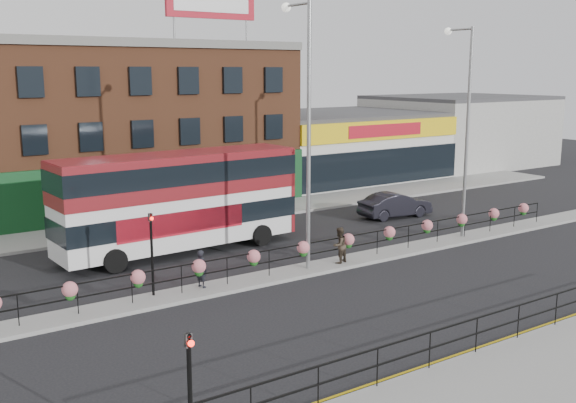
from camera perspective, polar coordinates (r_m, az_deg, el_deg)
ground at (r=30.04m, az=3.24°, el=-5.59°), size 120.00×120.00×0.00m
south_pavement at (r=22.32m, az=22.79°, el=-12.30°), size 60.00×4.00×0.15m
north_pavement at (r=39.91m, az=-7.30°, el=-1.37°), size 60.00×4.00×0.15m
median at (r=30.02m, az=3.24°, el=-5.46°), size 60.00×1.60×0.15m
yellow_line_inner at (r=23.55m, az=18.02°, el=-10.91°), size 60.00×0.10×0.01m
yellow_line_outer at (r=23.45m, az=18.38°, el=-11.03°), size 60.00×0.10×0.01m
brick_building at (r=44.99m, az=-16.70°, el=6.16°), size 25.00×12.21×10.30m
supermarket at (r=54.65m, az=3.89°, el=4.77°), size 15.00×12.25×5.30m
warehouse_east at (r=64.79m, az=14.22°, el=5.89°), size 14.50×12.00×6.30m
median_railing at (r=29.76m, az=3.26°, el=-3.66°), size 30.04×0.56×1.23m
south_railing at (r=21.50m, az=15.70°, el=-10.18°), size 20.04×0.05×1.12m
double_decker_bus at (r=32.25m, az=-9.18°, el=0.80°), size 11.92×3.38×4.78m
car at (r=40.46m, az=9.06°, el=-0.29°), size 2.48×4.80×1.48m
pedestrian_a at (r=26.89m, az=-7.35°, el=-5.65°), size 0.74×0.64×1.52m
pedestrian_b at (r=30.04m, az=4.36°, el=-3.71°), size 1.10×1.01×1.63m
lamp_column_west at (r=28.46m, az=1.44°, el=7.48°), size 0.40×1.98×11.26m
lamp_column_east at (r=35.39m, az=14.68°, el=7.17°), size 0.38×1.86×10.59m
traffic_light_south at (r=14.41m, az=-8.34°, el=-14.23°), size 0.15×0.28×3.65m
traffic_light_median at (r=25.83m, az=-11.50°, el=-2.90°), size 0.15×0.28×3.65m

